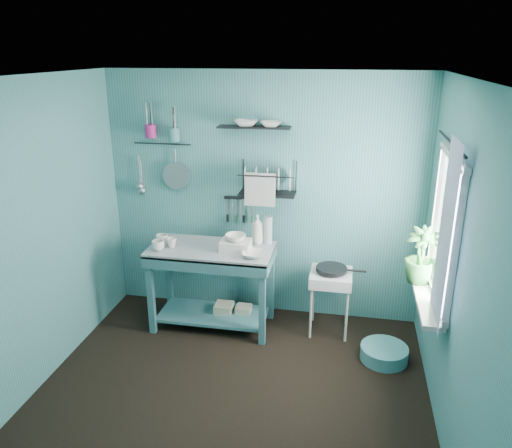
% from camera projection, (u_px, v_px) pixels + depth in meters
% --- Properties ---
extents(floor, '(3.20, 3.20, 0.00)m').
position_uv_depth(floor, '(230.00, 396.00, 4.07)').
color(floor, black).
rests_on(floor, ground).
extents(ceiling, '(3.20, 3.20, 0.00)m').
position_uv_depth(ceiling, '(224.00, 78.00, 3.24)').
color(ceiling, silver).
rests_on(ceiling, ground).
extents(wall_back, '(3.20, 0.00, 3.20)m').
position_uv_depth(wall_back, '(263.00, 198.00, 5.05)').
color(wall_back, '#3B787A').
rests_on(wall_back, ground).
extents(wall_front, '(3.20, 0.00, 3.20)m').
position_uv_depth(wall_front, '(148.00, 381.00, 2.27)').
color(wall_front, '#3B787A').
rests_on(wall_front, ground).
extents(wall_left, '(0.00, 3.00, 3.00)m').
position_uv_depth(wall_left, '(31.00, 240.00, 3.94)').
color(wall_left, '#3B787A').
rests_on(wall_left, ground).
extents(wall_right, '(0.00, 3.00, 3.00)m').
position_uv_depth(wall_right, '(457.00, 272.00, 3.37)').
color(wall_right, '#3B787A').
rests_on(wall_right, ground).
extents(work_counter, '(1.27, 0.76, 0.85)m').
position_uv_depth(work_counter, '(212.00, 287.00, 4.99)').
color(work_counter, '#32626A').
rests_on(work_counter, floor).
extents(mug_left, '(0.12, 0.12, 0.10)m').
position_uv_depth(mug_left, '(158.00, 246.00, 4.77)').
color(mug_left, silver).
rests_on(mug_left, work_counter).
extents(mug_mid, '(0.14, 0.14, 0.09)m').
position_uv_depth(mug_mid, '(172.00, 243.00, 4.84)').
color(mug_mid, silver).
rests_on(mug_mid, work_counter).
extents(mug_right, '(0.17, 0.17, 0.10)m').
position_uv_depth(mug_right, '(162.00, 239.00, 4.92)').
color(mug_right, silver).
rests_on(mug_right, work_counter).
extents(wash_tub, '(0.28, 0.22, 0.10)m').
position_uv_depth(wash_tub, '(236.00, 245.00, 4.77)').
color(wash_tub, silver).
rests_on(wash_tub, work_counter).
extents(tub_bowl, '(0.19, 0.19, 0.06)m').
position_uv_depth(tub_bowl, '(236.00, 238.00, 4.74)').
color(tub_bowl, silver).
rests_on(tub_bowl, wash_tub).
extents(soap_bottle, '(0.12, 0.12, 0.30)m').
position_uv_depth(soap_bottle, '(257.00, 229.00, 4.91)').
color(soap_bottle, silver).
rests_on(soap_bottle, work_counter).
extents(water_bottle, '(0.09, 0.09, 0.28)m').
position_uv_depth(water_bottle, '(268.00, 230.00, 4.91)').
color(water_bottle, '#A0AEB2').
rests_on(water_bottle, work_counter).
extents(counter_bowl, '(0.22, 0.22, 0.05)m').
position_uv_depth(counter_bowl, '(254.00, 254.00, 4.62)').
color(counter_bowl, silver).
rests_on(counter_bowl, work_counter).
extents(hotplate_stand, '(0.43, 0.43, 0.64)m').
position_uv_depth(hotplate_stand, '(330.00, 302.00, 4.92)').
color(hotplate_stand, beige).
rests_on(hotplate_stand, floor).
extents(frying_pan, '(0.30, 0.30, 0.03)m').
position_uv_depth(frying_pan, '(331.00, 269.00, 4.80)').
color(frying_pan, black).
rests_on(frying_pan, hotplate_stand).
extents(knife_strip, '(0.32, 0.05, 0.03)m').
position_uv_depth(knife_strip, '(240.00, 198.00, 5.06)').
color(knife_strip, black).
rests_on(knife_strip, wall_back).
extents(dish_rack, '(0.58, 0.32, 0.32)m').
position_uv_depth(dish_rack, '(268.00, 178.00, 4.84)').
color(dish_rack, black).
rests_on(dish_rack, wall_back).
extents(upper_shelf, '(0.71, 0.21, 0.02)m').
position_uv_depth(upper_shelf, '(254.00, 127.00, 4.73)').
color(upper_shelf, black).
rests_on(upper_shelf, wall_back).
extents(shelf_bowl_left, '(0.26, 0.26, 0.06)m').
position_uv_depth(shelf_bowl_left, '(246.00, 122.00, 4.72)').
color(shelf_bowl_left, silver).
rests_on(shelf_bowl_left, upper_shelf).
extents(shelf_bowl_right, '(0.22, 0.22, 0.05)m').
position_uv_depth(shelf_bowl_right, '(271.00, 124.00, 4.69)').
color(shelf_bowl_right, silver).
rests_on(shelf_bowl_right, upper_shelf).
extents(utensil_cup_magenta, '(0.11, 0.11, 0.13)m').
position_uv_depth(utensil_cup_magenta, '(151.00, 131.00, 4.96)').
color(utensil_cup_magenta, '#B1206A').
rests_on(utensil_cup_magenta, wall_back).
extents(utensil_cup_teal, '(0.11, 0.11, 0.13)m').
position_uv_depth(utensil_cup_teal, '(174.00, 134.00, 4.92)').
color(utensil_cup_teal, teal).
rests_on(utensil_cup_teal, wall_back).
extents(colander, '(0.28, 0.03, 0.28)m').
position_uv_depth(colander, '(176.00, 176.00, 5.09)').
color(colander, gray).
rests_on(colander, wall_back).
extents(ladle_outer, '(0.01, 0.01, 0.30)m').
position_uv_depth(ladle_outer, '(139.00, 170.00, 5.16)').
color(ladle_outer, gray).
rests_on(ladle_outer, wall_back).
extents(ladle_inner, '(0.01, 0.01, 0.30)m').
position_uv_depth(ladle_inner, '(141.00, 174.00, 5.17)').
color(ladle_inner, gray).
rests_on(ladle_inner, wall_back).
extents(hook_rail, '(0.60, 0.01, 0.01)m').
position_uv_depth(hook_rail, '(162.00, 144.00, 5.03)').
color(hook_rail, black).
rests_on(hook_rail, wall_back).
extents(window_glass, '(0.00, 1.10, 1.10)m').
position_uv_depth(window_glass, '(446.00, 229.00, 3.74)').
color(window_glass, white).
rests_on(window_glass, wall_right).
extents(windowsill, '(0.16, 0.95, 0.04)m').
position_uv_depth(windowsill, '(426.00, 298.00, 3.95)').
color(windowsill, beige).
rests_on(windowsill, wall_right).
extents(curtain, '(0.00, 1.35, 1.35)m').
position_uv_depth(curtain, '(445.00, 236.00, 3.46)').
color(curtain, silver).
rests_on(curtain, wall_right).
extents(curtain_rod, '(0.02, 1.05, 0.02)m').
position_uv_depth(curtain_rod, '(451.00, 143.00, 3.53)').
color(curtain_rod, black).
rests_on(curtain_rod, wall_right).
extents(potted_plant, '(0.31, 0.31, 0.48)m').
position_uv_depth(potted_plant, '(421.00, 255.00, 4.11)').
color(potted_plant, '#29682D').
rests_on(potted_plant, windowsill).
extents(storage_tin_large, '(0.18, 0.18, 0.22)m').
position_uv_depth(storage_tin_large, '(224.00, 313.00, 5.12)').
color(storage_tin_large, '#9B9574').
rests_on(storage_tin_large, floor).
extents(storage_tin_small, '(0.15, 0.15, 0.20)m').
position_uv_depth(storage_tin_small, '(244.00, 315.00, 5.12)').
color(storage_tin_small, '#9B9574').
rests_on(storage_tin_small, floor).
extents(floor_basin, '(0.43, 0.43, 0.13)m').
position_uv_depth(floor_basin, '(384.00, 353.00, 4.53)').
color(floor_basin, teal).
rests_on(floor_basin, floor).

